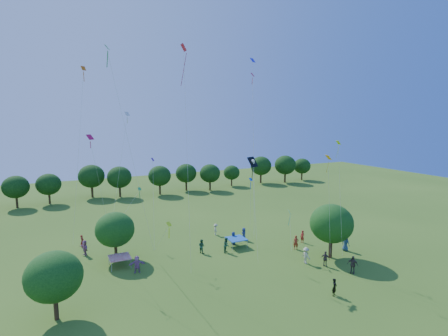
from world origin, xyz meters
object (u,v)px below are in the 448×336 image
tent_red_stripe (120,257)px  man_in_black (335,287)px  near_tree_east (332,223)px  red_high_kite (185,88)px  near_tree_north (115,229)px  tent_blue (236,239)px  pirate_kite (253,163)px  near_tree_west (54,277)px

tent_red_stripe → man_in_black: man_in_black is taller
near_tree_east → red_high_kite: 22.15m
near_tree_east → man_in_black: size_ratio=3.88×
near_tree_east → tent_red_stripe: bearing=160.4°
near_tree_north → tent_red_stripe: 3.34m
red_high_kite → tent_blue: bearing=33.7°
near_tree_east → pirate_kite: size_ratio=0.59×
tent_blue → pirate_kite: pirate_kite is taller
near_tree_east → man_in_black: near_tree_east is taller
near_tree_east → pirate_kite: pirate_kite is taller
pirate_kite → near_tree_east: bearing=-11.3°
near_tree_east → tent_red_stripe: (-22.20, 7.90, -2.99)m
near_tree_west → near_tree_north: 12.07m
near_tree_west → near_tree_east: bearing=0.5°
pirate_kite → red_high_kite: red_high_kite is taller
pirate_kite → near_tree_west: bearing=-173.8°
tent_red_stripe → pirate_kite: 17.50m
near_tree_west → near_tree_north: near_tree_west is taller
near_tree_west → man_in_black: bearing=-16.5°
near_tree_west → man_in_black: size_ratio=3.47×
tent_red_stripe → red_high_kite: size_ratio=0.10×
tent_blue → pirate_kite: 11.78m
near_tree_north → near_tree_east: bearing=-24.6°
red_high_kite → near_tree_east: bearing=-7.1°
near_tree_east → tent_blue: 11.59m
tent_red_stripe → near_tree_west: bearing=-127.3°
tent_red_stripe → man_in_black: 22.08m
near_tree_north → man_in_black: size_ratio=3.38×
near_tree_north → tent_red_stripe: size_ratio=2.47×
man_in_black → red_high_kite: 22.64m
near_tree_west → man_in_black: 23.71m
near_tree_north → tent_red_stripe: bearing=-88.8°
man_in_black → pirate_kite: bearing=83.5°
near_tree_west → tent_red_stripe: (6.18, 8.12, -2.55)m
pirate_kite → tent_blue: bearing=78.8°
near_tree_north → red_high_kite: 18.08m
tent_red_stripe → red_high_kite: (5.64, -5.84, 17.56)m
near_tree_north → near_tree_east: size_ratio=0.87×
near_tree_west → red_high_kite: (11.83, 2.28, 15.01)m
near_tree_east → red_high_kite: size_ratio=0.29×
tent_blue → pirate_kite: bearing=-101.2°
near_tree_west → near_tree_north: (6.14, 10.39, -0.11)m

